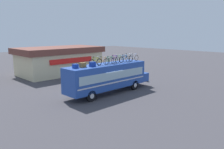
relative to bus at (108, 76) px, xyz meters
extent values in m
plane|color=#423F44|center=(-0.21, 0.00, -1.80)|extent=(120.00, 120.00, 0.00)
cube|color=#23479E|center=(-0.21, 0.00, 0.06)|extent=(9.56, 2.34, 2.49)
cube|color=#23479E|center=(5.11, 0.00, -0.70)|extent=(1.08, 2.15, 0.97)
cube|color=#99B7C6|center=(-0.21, -1.18, 0.29)|extent=(8.80, 0.04, 0.82)
cube|color=#99B7C6|center=(-0.21, 1.18, 0.29)|extent=(8.80, 0.04, 0.82)
cube|color=silver|center=(-0.21, -1.19, -0.43)|extent=(9.18, 0.03, 0.12)
cube|color=silver|center=(-0.21, 1.19, -0.43)|extent=(9.18, 0.03, 0.12)
cube|color=silver|center=(5.71, 0.00, -1.26)|extent=(0.16, 2.22, 0.24)
cylinder|color=black|center=(3.04, -1.03, -1.28)|extent=(1.05, 0.28, 1.05)
cylinder|color=silver|center=(3.04, -1.03, -1.28)|extent=(0.47, 0.30, 0.47)
cylinder|color=black|center=(3.04, 1.03, -1.28)|extent=(1.05, 0.28, 1.05)
cylinder|color=silver|center=(3.04, 1.03, -1.28)|extent=(0.47, 0.30, 0.47)
cylinder|color=black|center=(-3.17, -1.03, -1.28)|extent=(1.05, 0.28, 1.05)
cylinder|color=silver|center=(-3.17, -1.03, -1.28)|extent=(0.47, 0.30, 0.47)
cylinder|color=black|center=(-3.17, 1.03, -1.28)|extent=(1.05, 0.28, 1.05)
cylinder|color=silver|center=(-3.17, 1.03, -1.28)|extent=(0.47, 0.30, 0.47)
cube|color=#193899|center=(-4.13, -0.01, 1.50)|extent=(0.45, 0.39, 0.39)
cube|color=olive|center=(-3.30, 0.00, 1.53)|extent=(0.61, 0.34, 0.44)
cube|color=#193899|center=(-2.37, -0.31, 1.54)|extent=(0.56, 0.36, 0.47)
torus|color=black|center=(-2.19, 0.04, 1.64)|extent=(0.67, 0.04, 0.67)
torus|color=black|center=(-1.20, 0.04, 1.64)|extent=(0.67, 0.04, 0.67)
cylinder|color=#B2B20C|center=(-1.89, 0.04, 1.89)|extent=(0.19, 0.04, 0.48)
cylinder|color=#B2B20C|center=(-1.60, 0.04, 1.88)|extent=(0.46, 0.04, 0.46)
cylinder|color=#B2B20C|center=(-1.68, 0.04, 2.11)|extent=(0.60, 0.04, 0.07)
cylinder|color=#B2B20C|center=(-2.00, 0.04, 1.65)|extent=(0.38, 0.03, 0.05)
cylinder|color=#B2B20C|center=(-2.08, 0.04, 1.88)|extent=(0.24, 0.03, 0.50)
cylinder|color=#B2B20C|center=(-1.29, 0.04, 1.87)|extent=(0.21, 0.03, 0.47)
cylinder|color=silver|center=(-1.38, 0.04, 2.14)|extent=(0.03, 0.44, 0.03)
ellipsoid|color=black|center=(-1.97, 0.04, 2.17)|extent=(0.20, 0.08, 0.06)
torus|color=black|center=(-1.45, -0.22, 1.64)|extent=(0.67, 0.04, 0.67)
torus|color=black|center=(-0.36, -0.22, 1.64)|extent=(0.67, 0.04, 0.67)
cylinder|color=orange|center=(-1.12, -0.22, 1.89)|extent=(0.21, 0.04, 0.48)
cylinder|color=orange|center=(-0.80, -0.22, 1.87)|extent=(0.50, 0.04, 0.46)
cylinder|color=orange|center=(-0.88, -0.22, 2.11)|extent=(0.65, 0.04, 0.07)
cylinder|color=orange|center=(-1.24, -0.22, 1.65)|extent=(0.41, 0.03, 0.05)
cylinder|color=orange|center=(-1.33, -0.22, 1.88)|extent=(0.26, 0.03, 0.50)
cylinder|color=orange|center=(-0.46, -0.22, 1.86)|extent=(0.23, 0.03, 0.46)
cylinder|color=silver|center=(-0.56, -0.22, 2.14)|extent=(0.03, 0.44, 0.03)
ellipsoid|color=black|center=(-1.21, -0.22, 2.16)|extent=(0.20, 0.08, 0.06)
torus|color=black|center=(-0.67, -0.36, 1.63)|extent=(0.66, 0.04, 0.66)
torus|color=black|center=(0.37, -0.36, 1.63)|extent=(0.66, 0.04, 0.66)
cylinder|color=green|center=(-0.36, -0.36, 1.88)|extent=(0.20, 0.04, 0.47)
cylinder|color=green|center=(-0.05, -0.36, 1.87)|extent=(0.48, 0.04, 0.45)
cylinder|color=green|center=(-0.13, -0.36, 2.10)|extent=(0.62, 0.04, 0.07)
cylinder|color=green|center=(-0.47, -0.36, 1.64)|extent=(0.39, 0.03, 0.05)
cylinder|color=green|center=(-0.55, -0.36, 1.87)|extent=(0.25, 0.03, 0.49)
cylinder|color=green|center=(0.27, -0.36, 1.86)|extent=(0.22, 0.03, 0.46)
cylinder|color=silver|center=(0.18, -0.36, 2.13)|extent=(0.03, 0.44, 0.03)
ellipsoid|color=black|center=(-0.44, -0.36, 2.15)|extent=(0.20, 0.08, 0.06)
torus|color=black|center=(0.09, -0.30, 1.65)|extent=(0.70, 0.04, 0.70)
torus|color=black|center=(1.07, -0.30, 1.65)|extent=(0.70, 0.04, 0.70)
cylinder|color=purple|center=(0.39, -0.30, 1.91)|extent=(0.19, 0.04, 0.50)
cylinder|color=purple|center=(0.68, -0.30, 1.90)|extent=(0.46, 0.04, 0.48)
cylinder|color=purple|center=(0.60, -0.30, 2.14)|extent=(0.59, 0.04, 0.07)
cylinder|color=purple|center=(0.28, -0.30, 1.66)|extent=(0.37, 0.03, 0.05)
cylinder|color=purple|center=(0.20, -0.30, 1.90)|extent=(0.24, 0.03, 0.52)
cylinder|color=purple|center=(0.98, -0.30, 1.89)|extent=(0.21, 0.03, 0.48)
cylinder|color=silver|center=(0.90, -0.30, 2.17)|extent=(0.03, 0.44, 0.03)
ellipsoid|color=black|center=(0.31, -0.30, 2.20)|extent=(0.20, 0.08, 0.06)
torus|color=black|center=(0.82, -0.18, 1.63)|extent=(0.66, 0.04, 0.66)
torus|color=black|center=(1.81, -0.18, 1.63)|extent=(0.66, 0.04, 0.66)
cylinder|color=green|center=(1.12, -0.18, 1.88)|extent=(0.19, 0.04, 0.47)
cylinder|color=green|center=(1.41, -0.18, 1.87)|extent=(0.46, 0.04, 0.45)
cylinder|color=green|center=(1.34, -0.18, 2.09)|extent=(0.60, 0.04, 0.07)
cylinder|color=green|center=(1.01, -0.18, 1.64)|extent=(0.38, 0.03, 0.05)
cylinder|color=green|center=(0.93, -0.18, 1.87)|extent=(0.24, 0.03, 0.49)
cylinder|color=green|center=(1.72, -0.18, 1.86)|extent=(0.21, 0.03, 0.46)
cylinder|color=silver|center=(1.63, -0.18, 2.13)|extent=(0.03, 0.44, 0.03)
ellipsoid|color=black|center=(1.04, -0.18, 2.15)|extent=(0.20, 0.08, 0.06)
torus|color=black|center=(1.56, -0.35, 1.63)|extent=(0.66, 0.04, 0.66)
torus|color=black|center=(2.60, -0.35, 1.63)|extent=(0.66, 0.04, 0.66)
cylinder|color=#197FDB|center=(1.87, -0.35, 1.88)|extent=(0.20, 0.04, 0.47)
cylinder|color=#197FDB|center=(2.18, -0.35, 1.87)|extent=(0.48, 0.04, 0.45)
cylinder|color=#197FDB|center=(2.10, -0.35, 2.09)|extent=(0.63, 0.04, 0.07)
cylinder|color=#197FDB|center=(1.76, -0.35, 1.64)|extent=(0.40, 0.03, 0.05)
cylinder|color=#197FDB|center=(1.67, -0.35, 1.87)|extent=(0.25, 0.03, 0.49)
cylinder|color=#197FDB|center=(2.51, -0.35, 1.86)|extent=(0.22, 0.03, 0.46)
cylinder|color=silver|center=(2.41, -0.35, 2.13)|extent=(0.03, 0.44, 0.03)
ellipsoid|color=black|center=(1.79, -0.35, 2.15)|extent=(0.20, 0.08, 0.06)
torus|color=black|center=(2.26, -0.27, 1.66)|extent=(0.72, 0.04, 0.72)
torus|color=black|center=(3.27, -0.27, 1.66)|extent=(0.72, 0.04, 0.72)
cylinder|color=white|center=(2.56, -0.27, 1.94)|extent=(0.20, 0.04, 0.51)
cylinder|color=white|center=(2.86, -0.27, 1.92)|extent=(0.47, 0.04, 0.49)
cylinder|color=white|center=(2.78, -0.27, 2.17)|extent=(0.61, 0.04, 0.07)
cylinder|color=white|center=(2.45, -0.27, 1.67)|extent=(0.39, 0.03, 0.05)
cylinder|color=white|center=(2.37, -0.27, 1.93)|extent=(0.25, 0.03, 0.53)
cylinder|color=white|center=(3.18, -0.27, 1.91)|extent=(0.21, 0.03, 0.50)
cylinder|color=silver|center=(3.09, -0.27, 2.20)|extent=(0.03, 0.44, 0.03)
ellipsoid|color=black|center=(2.48, -0.27, 2.23)|extent=(0.20, 0.08, 0.06)
torus|color=black|center=(3.04, -0.39, 1.64)|extent=(0.66, 0.04, 0.66)
torus|color=black|center=(4.08, -0.39, 1.64)|extent=(0.66, 0.04, 0.66)
cylinder|color=white|center=(3.35, -0.39, 1.89)|extent=(0.20, 0.04, 0.47)
cylinder|color=white|center=(3.66, -0.39, 1.87)|extent=(0.48, 0.04, 0.46)
cylinder|color=white|center=(3.58, -0.39, 2.10)|extent=(0.62, 0.04, 0.07)
cylinder|color=white|center=(3.24, -0.39, 1.65)|extent=(0.39, 0.03, 0.05)
cylinder|color=white|center=(3.16, -0.39, 1.88)|extent=(0.25, 0.03, 0.49)
cylinder|color=white|center=(3.98, -0.39, 1.86)|extent=(0.22, 0.03, 0.46)
cylinder|color=silver|center=(3.89, -0.39, 2.14)|extent=(0.03, 0.44, 0.03)
ellipsoid|color=black|center=(3.27, -0.39, 2.16)|extent=(0.20, 0.08, 0.06)
cube|color=beige|center=(2.44, 13.56, -0.18)|extent=(11.76, 6.46, 3.24)
cube|color=brown|center=(2.44, 13.56, 1.87)|extent=(12.70, 6.97, 0.87)
cube|color=red|center=(2.44, 10.23, 0.53)|extent=(7.06, 0.16, 0.70)
camera|label=1|loc=(-15.66, -16.60, 4.51)|focal=35.63mm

